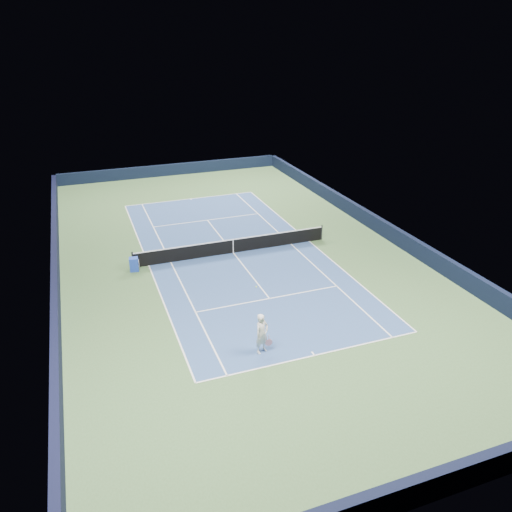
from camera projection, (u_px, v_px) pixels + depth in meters
name	position (u px, v px, depth m)	size (l,w,h in m)	color
ground	(233.00, 253.00, 32.51)	(40.00, 40.00, 0.00)	#3C5D32
wall_far	(171.00, 170.00, 49.15)	(22.00, 0.35, 1.10)	black
wall_near	(430.00, 486.00, 15.40)	(22.00, 0.35, 1.10)	black
wall_right	(377.00, 224.00, 35.68)	(0.35, 40.00, 1.10)	black
wall_left	(55.00, 271.00, 28.87)	(0.35, 40.00, 1.10)	black
court_surface	(233.00, 253.00, 32.51)	(10.97, 23.77, 0.01)	navy
baseline_far	(191.00, 199.00, 42.62)	(10.97, 0.08, 0.00)	white
baseline_near	(315.00, 355.00, 22.39)	(10.97, 0.08, 0.00)	white
sideline_doubles_right	(309.00, 241.00, 34.23)	(0.08, 23.77, 0.00)	white
sideline_doubles_left	(149.00, 265.00, 30.78)	(0.08, 23.77, 0.00)	white
sideline_singles_right	(291.00, 244.00, 33.80)	(0.08, 23.77, 0.00)	white
sideline_singles_left	(171.00, 262.00, 31.21)	(0.08, 23.77, 0.00)	white
service_line_far	(207.00, 220.00, 37.95)	(8.23, 0.08, 0.00)	white
service_line_near	(270.00, 298.00, 27.06)	(8.23, 0.08, 0.00)	white
center_service_line	(233.00, 253.00, 32.50)	(0.08, 12.80, 0.00)	white
center_mark_far	(191.00, 199.00, 42.49)	(0.08, 0.30, 0.00)	white
center_mark_near	(313.00, 354.00, 22.52)	(0.08, 0.30, 0.00)	white
tennis_net	(233.00, 246.00, 32.30)	(12.90, 0.10, 1.07)	black
sponsor_cube	(134.00, 264.00, 29.98)	(0.61, 0.54, 0.85)	#1E3EB5
tennis_player	(262.00, 334.00, 22.25)	(0.91, 1.39, 2.85)	silver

